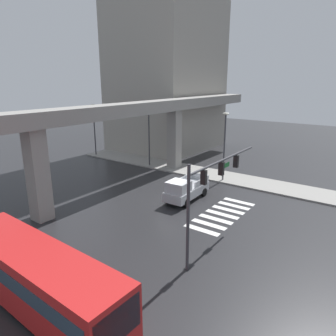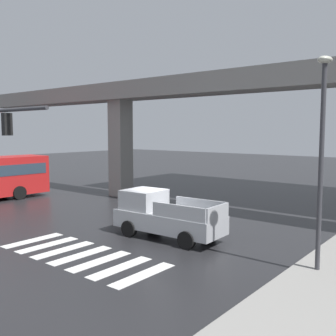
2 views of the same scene
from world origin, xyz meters
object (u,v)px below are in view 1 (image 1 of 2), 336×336
object	(u,v)px
traffic_signal_mast	(212,181)
street_lamp_mid_block	(149,130)
pickup_truck	(185,190)
street_lamp_near_corner	(225,139)
city_bus	(37,275)
street_lamp_far_north	(94,123)

from	to	relation	value
traffic_signal_mast	street_lamp_mid_block	world-z (taller)	street_lamp_mid_block
pickup_truck	street_lamp_mid_block	bearing A→B (deg)	54.49
traffic_signal_mast	street_lamp_mid_block	bearing A→B (deg)	49.95
street_lamp_near_corner	street_lamp_mid_block	xyz separation A→B (m)	(0.00, 10.05, 0.00)
city_bus	street_lamp_mid_block	size ratio (longest dim) A/B	1.50
city_bus	traffic_signal_mast	world-z (taller)	traffic_signal_mast
pickup_truck	city_bus	bearing A→B (deg)	-173.24
street_lamp_near_corner	street_lamp_far_north	bearing A→B (deg)	90.00
traffic_signal_mast	street_lamp_near_corner	bearing A→B (deg)	22.94
city_bus	street_lamp_far_north	size ratio (longest dim) A/B	1.50
street_lamp_near_corner	traffic_signal_mast	bearing A→B (deg)	-157.06
pickup_truck	street_lamp_mid_block	size ratio (longest dim) A/B	0.71
pickup_truck	traffic_signal_mast	bearing A→B (deg)	-136.53
pickup_truck	street_lamp_near_corner	xyz separation A→B (m)	(6.99, -0.26, 3.57)
street_lamp_far_north	pickup_truck	bearing A→B (deg)	-109.59
city_bus	street_lamp_mid_block	world-z (taller)	street_lamp_mid_block
street_lamp_near_corner	street_lamp_far_north	xyz separation A→B (m)	(0.00, 19.89, 0.00)
traffic_signal_mast	street_lamp_far_north	xyz separation A→B (m)	(13.11, 25.44, -0.01)
traffic_signal_mast	street_lamp_near_corner	xyz separation A→B (m)	(13.11, 5.55, -0.01)
pickup_truck	city_bus	distance (m)	15.56
street_lamp_near_corner	city_bus	bearing A→B (deg)	-175.99
city_bus	traffic_signal_mast	distance (m)	10.52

